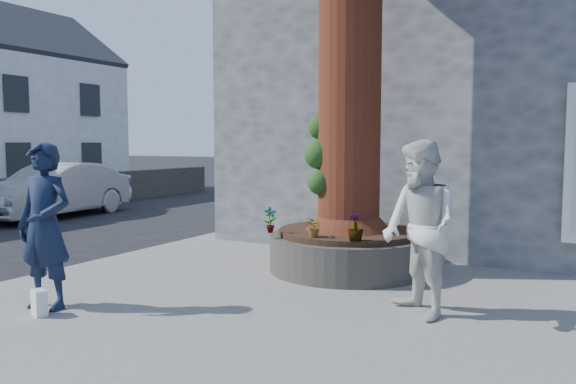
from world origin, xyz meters
The scene contains 14 objects.
ground centered at (0.00, 0.00, 0.00)m, with size 120.00×120.00×0.00m, color black.
pavement centered at (1.50, 1.00, 0.06)m, with size 9.00×8.00×0.12m, color slate.
yellow_line centered at (-3.05, 1.00, 0.00)m, with size 0.10×30.00×0.01m, color yellow.
stone_shop centered at (2.50, 7.20, 3.16)m, with size 10.30×8.30×6.30m.
planter centered at (0.80, 2.00, 0.41)m, with size 2.30×2.30×0.60m.
man centered at (-1.42, -1.43, 1.05)m, with size 0.68×0.45×1.87m, color #141D37.
woman centered at (2.33, 0.33, 1.07)m, with size 0.92×0.72×1.90m, color silver.
shopping_bag centered at (-1.26, -1.65, 0.26)m, with size 0.20×0.12×0.28m, color white.
car_silver centered at (-8.71, 4.50, 0.72)m, with size 1.53×4.39×1.45m, color gray.
a_board_sign centered at (-10.10, 3.82, 0.50)m, with size 0.55×0.36×1.00m, color #103D18.
plant_a centered at (-0.05, 1.19, 0.90)m, with size 0.19×0.13×0.37m, color gray.
plant_b centered at (1.65, 2.81, 0.90)m, with size 0.20×0.19×0.36m, color gray.
plant_c centered at (1.26, 1.15, 0.90)m, with size 0.20×0.20×0.36m, color gray.
plant_d centered at (0.67, 1.15, 0.85)m, with size 0.24×0.21×0.26m, color gray.
Camera 1 is at (3.98, -5.53, 1.98)m, focal length 35.00 mm.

